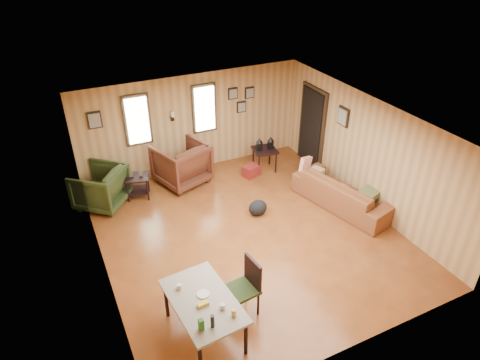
{
  "coord_description": "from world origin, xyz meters",
  "views": [
    {
      "loc": [
        -3.08,
        -5.97,
        5.35
      ],
      "look_at": [
        0.0,
        0.4,
        1.05
      ],
      "focal_mm": 32.0,
      "sensor_mm": 36.0,
      "label": 1
    }
  ],
  "objects_px": {
    "sofa": "(344,188)",
    "side_table": "(265,148)",
    "dining_table": "(204,304)",
    "recliner_brown": "(181,162)",
    "recliner_green": "(100,186)",
    "end_table": "(138,183)"
  },
  "relations": [
    {
      "from": "side_table",
      "to": "dining_table",
      "type": "height_order",
      "value": "dining_table"
    },
    {
      "from": "recliner_brown",
      "to": "side_table",
      "type": "relative_size",
      "value": 1.25
    },
    {
      "from": "recliner_green",
      "to": "end_table",
      "type": "bearing_deg",
      "value": 128.78
    },
    {
      "from": "sofa",
      "to": "side_table",
      "type": "distance_m",
      "value": 2.28
    },
    {
      "from": "recliner_brown",
      "to": "dining_table",
      "type": "xyz_separation_m",
      "value": [
        -1.16,
        -4.33,
        0.1
      ]
    },
    {
      "from": "sofa",
      "to": "recliner_brown",
      "type": "relative_size",
      "value": 2.06
    },
    {
      "from": "sofa",
      "to": "side_table",
      "type": "relative_size",
      "value": 2.57
    },
    {
      "from": "dining_table",
      "to": "end_table",
      "type": "bearing_deg",
      "value": 84.65
    },
    {
      "from": "recliner_green",
      "to": "dining_table",
      "type": "height_order",
      "value": "recliner_green"
    },
    {
      "from": "sofa",
      "to": "side_table",
      "type": "xyz_separation_m",
      "value": [
        -0.79,
        2.13,
        0.16
      ]
    },
    {
      "from": "sofa",
      "to": "recliner_green",
      "type": "bearing_deg",
      "value": 50.06
    },
    {
      "from": "dining_table",
      "to": "recliner_brown",
      "type": "bearing_deg",
      "value": 70.56
    },
    {
      "from": "sofa",
      "to": "dining_table",
      "type": "distance_m",
      "value": 4.41
    },
    {
      "from": "recliner_brown",
      "to": "recliner_green",
      "type": "height_order",
      "value": "recliner_brown"
    },
    {
      "from": "sofa",
      "to": "recliner_green",
      "type": "height_order",
      "value": "recliner_green"
    },
    {
      "from": "sofa",
      "to": "end_table",
      "type": "relative_size",
      "value": 3.51
    },
    {
      "from": "recliner_brown",
      "to": "dining_table",
      "type": "height_order",
      "value": "recliner_brown"
    },
    {
      "from": "recliner_green",
      "to": "dining_table",
      "type": "xyz_separation_m",
      "value": [
        0.73,
        -4.18,
        0.16
      ]
    },
    {
      "from": "recliner_brown",
      "to": "end_table",
      "type": "relative_size",
      "value": 1.7
    },
    {
      "from": "recliner_green",
      "to": "end_table",
      "type": "height_order",
      "value": "recliner_green"
    },
    {
      "from": "end_table",
      "to": "side_table",
      "type": "xyz_separation_m",
      "value": [
        3.13,
        -0.15,
        0.24
      ]
    },
    {
      "from": "recliner_brown",
      "to": "end_table",
      "type": "xyz_separation_m",
      "value": [
        -1.1,
        -0.17,
        -0.19
      ]
    }
  ]
}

